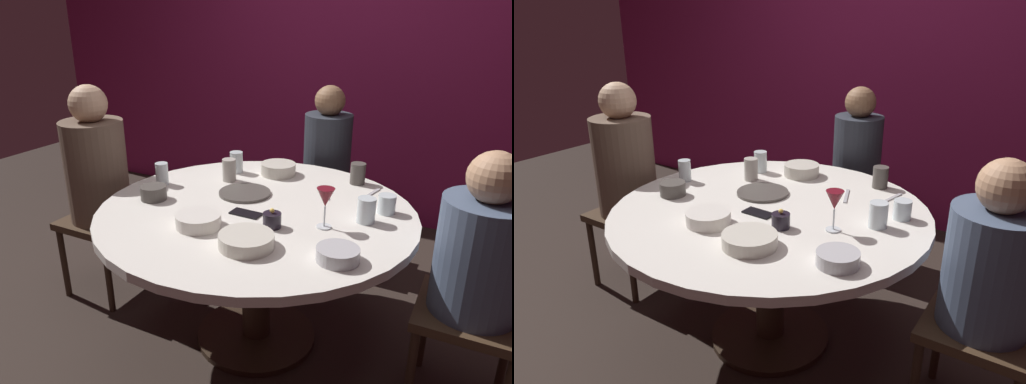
% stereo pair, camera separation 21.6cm
% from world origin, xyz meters
% --- Properties ---
extents(ground_plane, '(8.00, 8.00, 0.00)m').
position_xyz_m(ground_plane, '(0.00, 0.00, 0.00)').
color(ground_plane, '#2D231E').
extents(back_wall, '(6.00, 0.10, 2.60)m').
position_xyz_m(back_wall, '(0.00, 1.82, 1.30)').
color(back_wall, maroon).
rests_on(back_wall, ground).
extents(dining_table, '(1.46, 1.46, 0.72)m').
position_xyz_m(dining_table, '(0.00, 0.00, 0.59)').
color(dining_table, silver).
rests_on(dining_table, ground).
extents(seated_diner_left, '(0.40, 0.40, 1.22)m').
position_xyz_m(seated_diner_left, '(-0.99, 0.00, 0.75)').
color(seated_diner_left, '#3F2D1E').
rests_on(seated_diner_left, ground).
extents(seated_diner_back, '(0.40, 0.40, 1.15)m').
position_xyz_m(seated_diner_back, '(0.00, 0.99, 0.71)').
color(seated_diner_back, '#3F2D1E').
rests_on(seated_diner_back, ground).
extents(seated_diner_right, '(0.40, 0.40, 1.12)m').
position_xyz_m(seated_diner_right, '(0.95, 0.00, 0.70)').
color(seated_diner_right, '#3F2D1E').
rests_on(seated_diner_right, ground).
extents(candle_holder, '(0.08, 0.08, 0.09)m').
position_xyz_m(candle_holder, '(0.15, -0.15, 0.75)').
color(candle_holder, black).
rests_on(candle_holder, dining_table).
extents(wine_glass, '(0.08, 0.08, 0.18)m').
position_xyz_m(wine_glass, '(0.35, -0.05, 0.85)').
color(wine_glass, silver).
rests_on(wine_glass, dining_table).
extents(dinner_plate, '(0.26, 0.26, 0.01)m').
position_xyz_m(dinner_plate, '(-0.13, 0.13, 0.73)').
color(dinner_plate, '#4C4742').
rests_on(dinner_plate, dining_table).
extents(cell_phone, '(0.14, 0.08, 0.01)m').
position_xyz_m(cell_phone, '(-0.01, -0.08, 0.72)').
color(cell_phone, black).
rests_on(cell_phone, dining_table).
extents(bowl_serving_large, '(0.16, 0.16, 0.05)m').
position_xyz_m(bowl_serving_large, '(0.49, -0.30, 0.75)').
color(bowl_serving_large, '#B7B7BC').
rests_on(bowl_serving_large, dining_table).
extents(bowl_salad_center, '(0.22, 0.22, 0.05)m').
position_xyz_m(bowl_salad_center, '(0.14, -0.36, 0.75)').
color(bowl_salad_center, beige).
rests_on(bowl_salad_center, dining_table).
extents(bowl_small_white, '(0.19, 0.19, 0.06)m').
position_xyz_m(bowl_small_white, '(-0.11, 0.48, 0.75)').
color(bowl_small_white, beige).
rests_on(bowl_small_white, dining_table).
extents(bowl_sauce_side, '(0.13, 0.13, 0.07)m').
position_xyz_m(bowl_sauce_side, '(-0.49, -0.13, 0.75)').
color(bowl_sauce_side, '#4C4742').
rests_on(bowl_sauce_side, dining_table).
extents(bowl_rice_portion, '(0.19, 0.19, 0.06)m').
position_xyz_m(bowl_rice_portion, '(-0.13, -0.29, 0.75)').
color(bowl_rice_portion, silver).
rests_on(bowl_rice_portion, dining_table).
extents(cup_near_candle, '(0.08, 0.08, 0.11)m').
position_xyz_m(cup_near_candle, '(0.49, 0.08, 0.78)').
color(cup_near_candle, silver).
rests_on(cup_near_candle, dining_table).
extents(cup_by_left_diner, '(0.07, 0.07, 0.12)m').
position_xyz_m(cup_by_left_diner, '(-0.59, 0.06, 0.78)').
color(cup_by_left_diner, silver).
rests_on(cup_by_left_diner, dining_table).
extents(cup_by_right_diner, '(0.07, 0.07, 0.12)m').
position_xyz_m(cup_by_right_diner, '(-0.30, 0.27, 0.78)').
color(cup_by_right_diner, '#B2ADA3').
rests_on(cup_by_right_diner, dining_table).
extents(cup_center_front, '(0.08, 0.08, 0.09)m').
position_xyz_m(cup_center_front, '(0.55, 0.22, 0.76)').
color(cup_center_front, silver).
rests_on(cup_center_front, dining_table).
extents(cup_far_edge, '(0.08, 0.08, 0.11)m').
position_xyz_m(cup_far_edge, '(0.32, 0.54, 0.78)').
color(cup_far_edge, '#4C4742').
rests_on(cup_far_edge, dining_table).
extents(cup_beside_wine, '(0.07, 0.07, 0.12)m').
position_xyz_m(cup_beside_wine, '(-0.34, 0.41, 0.78)').
color(cup_beside_wine, silver).
rests_on(cup_beside_wine, dining_table).
extents(fork_near_plate, '(0.05, 0.18, 0.01)m').
position_xyz_m(fork_near_plate, '(0.43, 0.41, 0.72)').
color(fork_near_plate, '#B7B7BC').
rests_on(fork_near_plate, dining_table).
extents(knife_near_plate, '(0.08, 0.17, 0.01)m').
position_xyz_m(knife_near_plate, '(0.23, 0.33, 0.72)').
color(knife_near_plate, '#B7B7BC').
rests_on(knife_near_plate, dining_table).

